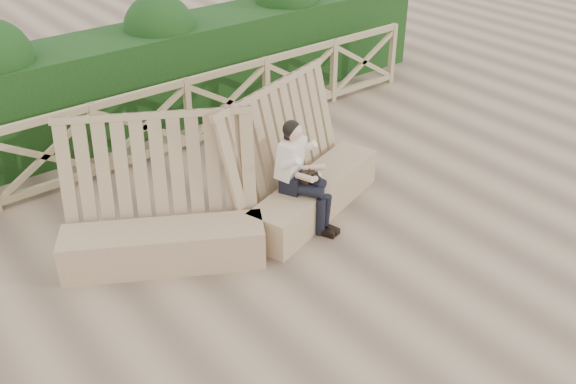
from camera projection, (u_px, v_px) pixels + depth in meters
ground at (300, 282)px, 6.99m from camera, size 60.00×60.00×0.00m
bench at (241, 205)px, 7.57m from camera, size 4.24×1.78×1.61m
woman at (299, 171)px, 7.57m from camera, size 0.55×0.84×1.37m
guardrail at (144, 127)px, 9.05m from camera, size 10.10×0.09×1.10m
hedge at (106, 88)px, 9.75m from camera, size 12.00×1.20×1.50m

